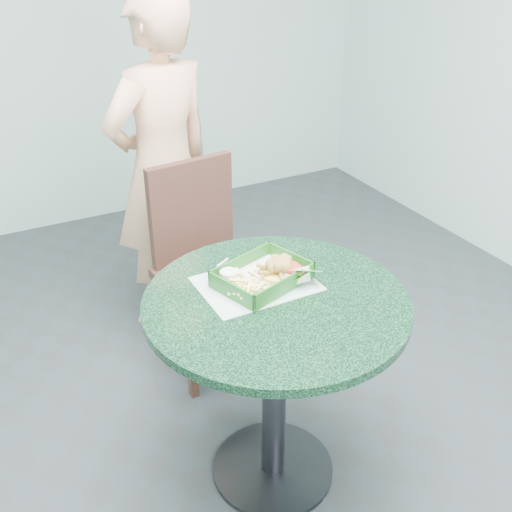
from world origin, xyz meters
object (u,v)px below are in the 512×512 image
food_basket (262,283)px  sauce_ramekin (228,275)px  crab_sandwich (280,275)px  diner_person (162,158)px  cafe_table (275,346)px  dining_chair (202,254)px

food_basket → sauce_ramekin: 0.12m
crab_sandwich → food_basket: bearing=150.4°
diner_person → sauce_ramekin: (-0.13, -0.97, -0.06)m
cafe_table → crab_sandwich: (0.05, 0.07, 0.22)m
food_basket → sauce_ramekin: sauce_ramekin is taller
cafe_table → sauce_ramekin: sauce_ramekin is taller
diner_person → sauce_ramekin: size_ratio=30.73×
diner_person → food_basket: bearing=69.4°
cafe_table → sauce_ramekin: bearing=121.2°
cafe_table → food_basket: size_ratio=2.96×
dining_chair → sauce_ramekin: (-0.16, -0.61, 0.27)m
dining_chair → food_basket: size_ratio=3.28×
food_basket → sauce_ramekin: (-0.10, 0.05, 0.03)m
crab_sandwich → cafe_table: bearing=-127.5°
diner_person → food_basket: diner_person is taller
cafe_table → diner_person: (0.04, 1.12, 0.28)m
cafe_table → dining_chair: bearing=85.2°
food_basket → crab_sandwich: size_ratio=2.11×
cafe_table → diner_person: 1.16m
food_basket → diner_person: bearing=88.0°
dining_chair → diner_person: diner_person is taller
cafe_table → dining_chair: (0.06, 0.76, -0.05)m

